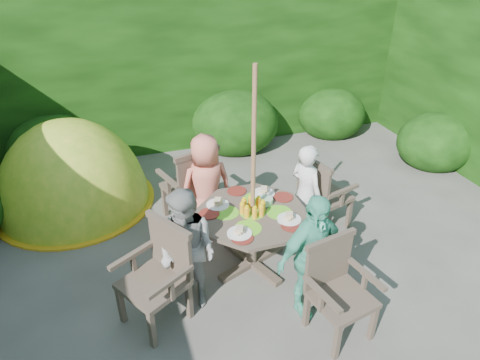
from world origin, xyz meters
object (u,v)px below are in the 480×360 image
object	(u,v)px
garden_chair_left	(159,273)
garden_chair_front	(337,287)
garden_chair_right	(322,192)
child_back	(206,186)
child_right	(306,193)
child_left	(187,250)
patio_table	(253,221)
parasol_pole	(253,177)
dome_tent	(78,203)
garden_chair_back	(192,184)
child_front	(311,256)

from	to	relation	value
garden_chair_left	garden_chair_front	bearing A→B (deg)	35.08
garden_chair_right	child_back	distance (m)	1.36
child_right	child_left	world-z (taller)	child_left
patio_table	parasol_pole	size ratio (longest dim) A/B	0.70
garden_chair_front	child_left	world-z (taller)	child_left
garden_chair_left	dome_tent	world-z (taller)	dome_tent
garden_chair_right	child_back	world-z (taller)	child_back
parasol_pole	child_left	world-z (taller)	parasol_pole
patio_table	child_left	bearing A→B (deg)	-158.55
patio_table	child_right	size ratio (longest dim) A/B	1.29
parasol_pole	garden_chair_back	world-z (taller)	parasol_pole
garden_chair_front	child_front	size ratio (longest dim) A/B	0.70
child_right	garden_chair_back	bearing A→B (deg)	37.31
dome_tent	garden_chair_right	bearing A→B (deg)	-39.73
patio_table	garden_chair_front	world-z (taller)	garden_chair_front
garden_chair_right	child_left	world-z (taller)	child_left
dome_tent	parasol_pole	bearing A→B (deg)	-58.40
garden_chair_right	garden_chair_back	xyz separation A→B (m)	(-1.42, 0.61, 0.04)
parasol_pole	garden_chair_right	xyz separation A→B (m)	(1.02, 0.41, -0.61)
garden_chair_front	dome_tent	xyz separation A→B (m)	(-2.22, 2.91, -0.47)
parasol_pole	garden_chair_left	bearing A→B (deg)	-159.36
parasol_pole	child_right	world-z (taller)	parasol_pole
child_back	child_left	bearing A→B (deg)	61.50
parasol_pole	child_back	world-z (taller)	parasol_pole
garden_chair_left	child_right	xyz separation A→B (m)	(1.77, 0.68, 0.09)
dome_tent	garden_chair_front	bearing A→B (deg)	-64.76
patio_table	garden_chair_left	bearing A→B (deg)	-159.31
patio_table	child_right	xyz separation A→B (m)	(0.74, 0.29, 0.02)
parasol_pole	child_left	bearing A→B (deg)	-158.62
patio_table	child_right	distance (m)	0.80
garden_chair_front	child_back	size ratio (longest dim) A/B	0.70
child_right	garden_chair_left	bearing A→B (deg)	90.50
parasol_pole	garden_chair_right	distance (m)	1.26
patio_table	garden_chair_back	size ratio (longest dim) A/B	1.55
parasol_pole	child_front	xyz separation A→B (m)	(0.29, -0.74, -0.47)
garden_chair_left	garden_chair_back	xyz separation A→B (m)	(0.62, 1.40, 0.02)
parasol_pole	child_left	size ratio (longest dim) A/B	1.78
patio_table	child_left	world-z (taller)	child_left
garden_chair_back	garden_chair_left	bearing A→B (deg)	47.64
garden_chair_left	child_front	size ratio (longest dim) A/B	0.75
patio_table	child_right	bearing A→B (deg)	21.32
patio_table	child_front	xyz separation A→B (m)	(0.29, -0.75, 0.05)
garden_chair_left	garden_chair_right	bearing A→B (deg)	80.07
patio_table	parasol_pole	distance (m)	0.52
parasol_pole	garden_chair_front	xyz separation A→B (m)	(0.42, -1.02, -0.63)
garden_chair_right	child_front	distance (m)	1.37
child_front	dome_tent	world-z (taller)	child_front
garden_chair_front	child_right	size ratio (longest dim) A/B	0.74
child_back	garden_chair_right	bearing A→B (deg)	160.75
patio_table	child_front	size ratio (longest dim) A/B	1.21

